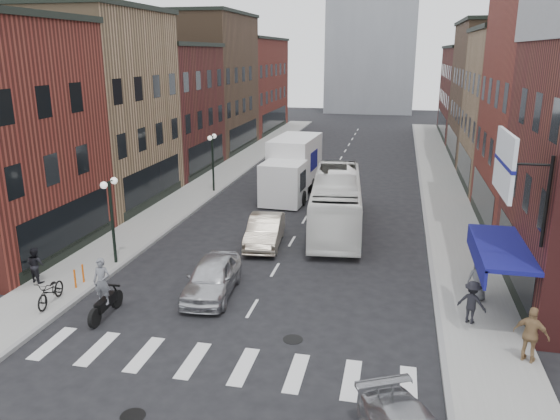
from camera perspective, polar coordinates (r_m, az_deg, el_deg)
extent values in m
plane|color=black|center=(20.71, -3.66, -11.44)|extent=(160.00, 160.00, 0.00)
cube|color=gray|center=(42.97, -6.58, 3.28)|extent=(3.00, 74.00, 0.15)
cube|color=gray|center=(40.87, 16.64, 2.04)|extent=(3.00, 74.00, 0.15)
cube|color=gray|center=(42.53, -4.66, 3.10)|extent=(0.20, 74.00, 0.16)
cube|color=gray|center=(40.80, 14.53, 2.06)|extent=(0.20, 74.00, 0.16)
cube|color=silver|center=(18.22, -6.32, -15.67)|extent=(12.00, 2.20, 0.01)
cube|color=black|center=(27.99, -21.22, -1.53)|extent=(0.08, 7.20, 2.20)
cube|color=olive|center=(37.67, -20.45, 9.72)|extent=(10.00, 10.00, 12.00)
cube|color=black|center=(35.97, -13.04, 2.93)|extent=(0.08, 8.00, 2.20)
cube|color=black|center=(37.58, -21.41, 19.05)|extent=(10.30, 10.20, 0.30)
cube|color=#4F1D1C|center=(46.47, -13.70, 10.07)|extent=(10.00, 10.00, 10.00)
cube|color=black|center=(45.01, -7.67, 5.82)|extent=(0.08, 8.00, 2.20)
cube|color=black|center=(46.24, -14.14, 16.42)|extent=(10.30, 10.20, 0.30)
cube|color=#503A28|center=(56.43, -8.88, 12.86)|extent=(10.00, 12.00, 13.00)
cube|color=black|center=(55.34, -3.80, 7.85)|extent=(0.08, 9.60, 2.20)
cube|color=black|center=(56.45, -9.19, 19.61)|extent=(10.30, 12.20, 0.30)
cube|color=maroon|center=(69.72, -4.65, 12.77)|extent=(10.00, 16.00, 11.00)
cube|color=black|center=(68.78, -0.55, 9.51)|extent=(0.08, 12.80, 2.20)
cube|color=black|center=(69.61, -4.76, 17.42)|extent=(10.30, 16.20, 0.30)
cube|color=black|center=(24.01, 23.27, -4.63)|extent=(0.08, 7.20, 2.20)
cube|color=black|center=(32.96, 20.38, 1.13)|extent=(0.08, 8.00, 2.20)
cube|color=olive|center=(42.95, 25.82, 9.14)|extent=(10.00, 10.00, 11.00)
cube|color=black|center=(42.65, 18.67, 4.53)|extent=(0.08, 8.00, 2.20)
cube|color=black|center=(42.79, 26.78, 16.63)|extent=(10.30, 10.20, 0.30)
cube|color=#503A28|center=(53.64, 23.29, 11.07)|extent=(10.00, 12.00, 12.00)
cube|color=black|center=(53.43, 17.50, 6.84)|extent=(0.08, 9.60, 2.20)
cube|color=black|center=(53.58, 24.05, 17.60)|extent=(10.30, 12.20, 0.30)
cube|color=#4F1D1C|center=(67.49, 21.07, 11.24)|extent=(10.00, 16.00, 10.00)
cube|color=black|center=(67.26, 16.54, 8.70)|extent=(0.08, 12.80, 2.20)
cube|color=black|center=(67.34, 21.53, 15.59)|extent=(10.30, 16.20, 0.30)
cube|color=navy|center=(21.62, 22.14, -3.64)|extent=(1.80, 5.00, 0.15)
cube|color=navy|center=(21.60, 19.82, -4.40)|extent=(0.10, 5.00, 0.70)
cylinder|color=black|center=(19.27, 26.12, 0.73)|extent=(0.12, 0.12, 3.00)
cylinder|color=black|center=(18.86, 24.51, 4.37)|extent=(1.40, 0.08, 0.08)
cube|color=silver|center=(18.72, 22.41, 4.53)|extent=(0.12, 3.00, 2.00)
cylinder|color=black|center=(26.12, -17.08, -1.44)|extent=(0.14, 0.14, 4.00)
cylinder|color=black|center=(25.61, -17.45, 2.83)|extent=(0.06, 0.90, 0.06)
sphere|color=white|center=(25.25, -17.94, 2.48)|extent=(0.32, 0.32, 0.32)
sphere|color=white|center=(26.01, -16.96, 2.95)|extent=(0.32, 0.32, 0.32)
cylinder|color=black|center=(38.52, -7.02, 4.70)|extent=(0.14, 0.14, 4.00)
cylinder|color=black|center=(38.17, -7.12, 7.64)|extent=(0.06, 0.90, 0.06)
sphere|color=white|center=(37.76, -7.34, 7.47)|extent=(0.32, 0.32, 0.32)
sphere|color=white|center=(38.60, -6.90, 7.67)|extent=(0.32, 0.32, 0.32)
cylinder|color=#D8590C|center=(24.31, -20.63, -6.74)|extent=(0.08, 0.08, 0.80)
cylinder|color=#D8590C|center=(24.77, -19.89, -6.24)|extent=(0.08, 0.08, 0.80)
cube|color=white|center=(35.12, 0.34, 2.81)|extent=(2.77, 2.97, 2.71)
cube|color=black|center=(35.06, 0.34, 3.24)|extent=(2.73, 1.67, 1.19)
cube|color=white|center=(38.90, 1.60, 5.34)|extent=(3.05, 5.79, 3.14)
cube|color=navy|center=(38.90, 1.60, 5.34)|extent=(2.88, 2.33, 1.30)
cube|color=black|center=(39.07, 1.52, 2.71)|extent=(2.81, 7.17, 0.38)
cylinder|color=black|center=(35.83, -1.54, 1.46)|extent=(0.30, 0.97, 0.97)
cylinder|color=black|center=(35.34, 2.39, 1.25)|extent=(0.30, 0.97, 0.97)
cylinder|color=black|center=(39.31, -0.26, 2.80)|extent=(0.30, 0.97, 0.97)
cylinder|color=black|center=(38.86, 3.33, 2.61)|extent=(0.30, 0.97, 0.97)
cylinder|color=black|center=(41.37, 0.39, 3.48)|extent=(0.30, 0.97, 0.97)
cylinder|color=black|center=(40.95, 3.81, 3.31)|extent=(0.30, 0.97, 0.97)
cylinder|color=black|center=(22.40, -16.69, -8.89)|extent=(0.15, 0.71, 0.71)
cylinder|color=black|center=(21.15, -18.80, -10.63)|extent=(0.15, 0.71, 0.71)
cube|color=black|center=(21.67, -17.77, -9.17)|extent=(0.33, 1.31, 0.38)
cube|color=black|center=(21.96, -17.10, -7.53)|extent=(0.60, 0.09, 0.06)
imported|color=slate|center=(21.23, -18.12, -7.11)|extent=(0.67, 0.46, 1.78)
imported|color=white|center=(30.65, 5.91, 0.86)|extent=(3.61, 11.20, 3.06)
imported|color=silver|center=(22.57, -7.10, -6.97)|extent=(2.15, 4.61, 1.53)
imported|color=#C3B49E|center=(28.01, -1.58, -2.19)|extent=(2.07, 4.77, 1.53)
imported|color=black|center=(23.14, -22.83, -7.84)|extent=(0.95, 2.04, 1.03)
imported|color=black|center=(25.43, -24.17, -5.24)|extent=(0.84, 0.63, 1.54)
imported|color=black|center=(21.03, 19.41, -9.07)|extent=(1.15, 0.89, 1.60)
imported|color=#93714A|center=(19.20, 24.78, -11.75)|extent=(1.21, 0.98, 1.85)
imported|color=#5C5D64|center=(22.88, 20.00, -6.81)|extent=(0.97, 0.74, 1.76)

